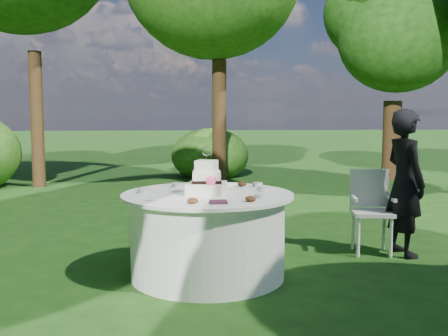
{
  "coord_description": "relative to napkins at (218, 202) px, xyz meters",
  "views": [
    {
      "loc": [
        -0.26,
        -4.69,
        1.5
      ],
      "look_at": [
        0.15,
        0.0,
        1.0
      ],
      "focal_mm": 42.0,
      "sensor_mm": 36.0,
      "label": 1
    }
  ],
  "objects": [
    {
      "name": "ground",
      "position": [
        -0.06,
        0.52,
        -0.78
      ],
      "size": [
        80.0,
        80.0,
        0.0
      ],
      "primitive_type": "plane",
      "color": "#163B10",
      "rests_on": "ground"
    },
    {
      "name": "napkins",
      "position": [
        0.0,
        0.0,
        0.0
      ],
      "size": [
        0.14,
        0.14,
        0.02
      ],
      "primitive_type": "cube",
      "color": "#4D2137",
      "rests_on": "table"
    },
    {
      "name": "feather_plume",
      "position": [
        -0.37,
        0.16,
        -0.0
      ],
      "size": [
        0.48,
        0.07,
        0.01
      ],
      "primitive_type": "ellipsoid",
      "color": "white",
      "rests_on": "table"
    },
    {
      "name": "guest",
      "position": [
        2.04,
        1.07,
        -0.01
      ],
      "size": [
        0.45,
        0.61,
        1.54
      ],
      "primitive_type": "imported",
      "rotation": [
        0.0,
        0.0,
        1.73
      ],
      "color": "black",
      "rests_on": "ground"
    },
    {
      "name": "table",
      "position": [
        -0.06,
        0.52,
        -0.39
      ],
      "size": [
        1.56,
        1.56,
        0.77
      ],
      "color": "white",
      "rests_on": "ground"
    },
    {
      "name": "cake",
      "position": [
        -0.07,
        0.49,
        0.1
      ],
      "size": [
        0.39,
        0.39,
        0.43
      ],
      "color": "beige",
      "rests_on": "table"
    },
    {
      "name": "chair",
      "position": [
        1.73,
        1.22,
        -0.26
      ],
      "size": [
        0.48,
        0.47,
        0.89
      ],
      "color": "white",
      "rests_on": "ground"
    },
    {
      "name": "votives",
      "position": [
        0.06,
        0.66,
        0.01
      ],
      "size": [
        1.2,
        0.86,
        0.04
      ],
      "color": "silver",
      "rests_on": "table"
    },
    {
      "name": "petal_cups",
      "position": [
        0.12,
        0.32,
        0.02
      ],
      "size": [
        0.61,
        1.05,
        0.05
      ],
      "color": "#562D16",
      "rests_on": "table"
    }
  ]
}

